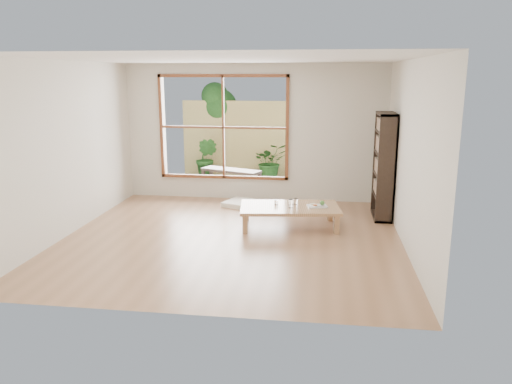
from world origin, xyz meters
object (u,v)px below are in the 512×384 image
bookshelf (384,166)px  food_tray (318,205)px  low_table (290,209)px  garden_bench (231,172)px

bookshelf → food_tray: (-1.07, -0.74, -0.53)m
low_table → garden_bench: bearing=112.1°
low_table → food_tray: food_tray is taller
low_table → food_tray: 0.46m
bookshelf → garden_bench: 3.47m
bookshelf → food_tray: 1.40m
low_table → food_tray: bearing=-3.0°
bookshelf → garden_bench: size_ratio=1.32×
garden_bench → low_table: bearing=-39.4°
low_table → bookshelf: size_ratio=0.93×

